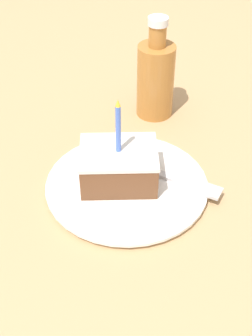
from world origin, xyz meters
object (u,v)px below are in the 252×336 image
(plate, at_px, (126,185))
(cake_slice, at_px, (119,165))
(fork, at_px, (164,175))
(bottle, at_px, (156,78))

(plate, distance_m, cake_slice, 0.03)
(plate, height_order, cake_slice, cake_slice)
(cake_slice, distance_m, fork, 0.07)
(cake_slice, height_order, bottle, bottle)
(cake_slice, bearing_deg, fork, 95.12)
(cake_slice, relative_size, fork, 0.73)
(plate, relative_size, cake_slice, 1.73)
(cake_slice, relative_size, bottle, 0.77)
(cake_slice, bearing_deg, plate, 62.26)
(cake_slice, xyz_separation_m, bottle, (-0.19, 0.06, 0.03))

